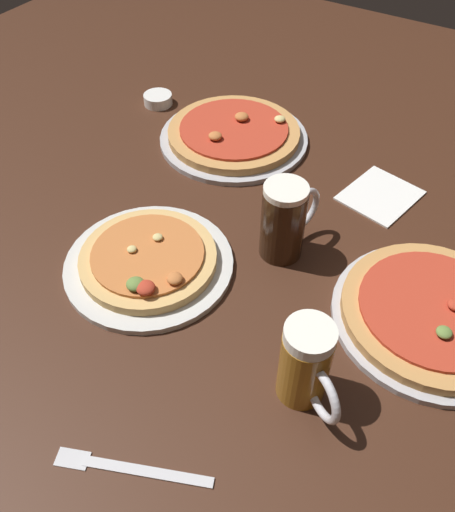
{
  "coord_description": "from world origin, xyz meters",
  "views": [
    {
      "loc": [
        0.34,
        -0.54,
        0.69
      ],
      "look_at": [
        0.0,
        0.0,
        0.02
      ],
      "focal_mm": 36.9,
      "sensor_mm": 36.0,
      "label": 1
    }
  ],
  "objects_px": {
    "pizza_plate_side": "(234,134)",
    "pizza_plate_far": "(433,314)",
    "beer_mug_dark": "(285,220)",
    "pizza_plate_near": "(149,261)",
    "napkin_folded": "(380,195)",
    "beer_mug_amber": "(306,365)",
    "ramekin_sauce": "(158,99)",
    "fork_left": "(129,468)"
  },
  "relations": [
    {
      "from": "napkin_folded",
      "to": "pizza_plate_near",
      "type": "bearing_deg",
      "value": -124.64
    },
    {
      "from": "beer_mug_amber",
      "to": "pizza_plate_side",
      "type": "bearing_deg",
      "value": 130.2
    },
    {
      "from": "pizza_plate_near",
      "to": "ramekin_sauce",
      "type": "relative_size",
      "value": 4.25
    },
    {
      "from": "pizza_plate_near",
      "to": "beer_mug_dark",
      "type": "relative_size",
      "value": 2.0
    },
    {
      "from": "beer_mug_dark",
      "to": "pizza_plate_near",
      "type": "bearing_deg",
      "value": -137.99
    },
    {
      "from": "pizza_plate_near",
      "to": "beer_mug_amber",
      "type": "bearing_deg",
      "value": -13.02
    },
    {
      "from": "pizza_plate_far",
      "to": "beer_mug_amber",
      "type": "xyz_separation_m",
      "value": [
        -0.12,
        -0.23,
        0.05
      ]
    },
    {
      "from": "pizza_plate_near",
      "to": "ramekin_sauce",
      "type": "xyz_separation_m",
      "value": [
        -0.32,
        0.45,
        -0.0
      ]
    },
    {
      "from": "pizza_plate_far",
      "to": "napkin_folded",
      "type": "relative_size",
      "value": 2.16
    },
    {
      "from": "pizza_plate_far",
      "to": "napkin_folded",
      "type": "bearing_deg",
      "value": 125.35
    },
    {
      "from": "pizza_plate_near",
      "to": "pizza_plate_far",
      "type": "xyz_separation_m",
      "value": [
        0.46,
        0.15,
        0.0
      ]
    },
    {
      "from": "beer_mug_amber",
      "to": "ramekin_sauce",
      "type": "bearing_deg",
      "value": 141.26
    },
    {
      "from": "pizza_plate_near",
      "to": "fork_left",
      "type": "bearing_deg",
      "value": -56.46
    },
    {
      "from": "pizza_plate_far",
      "to": "beer_mug_dark",
      "type": "distance_m",
      "value": 0.28
    },
    {
      "from": "pizza_plate_near",
      "to": "ramekin_sauce",
      "type": "distance_m",
      "value": 0.55
    },
    {
      "from": "beer_mug_amber",
      "to": "napkin_folded",
      "type": "relative_size",
      "value": 0.98
    },
    {
      "from": "pizza_plate_far",
      "to": "napkin_folded",
      "type": "distance_m",
      "value": 0.31
    },
    {
      "from": "ramekin_sauce",
      "to": "pizza_plate_side",
      "type": "bearing_deg",
      "value": -8.59
    },
    {
      "from": "pizza_plate_side",
      "to": "ramekin_sauce",
      "type": "distance_m",
      "value": 0.25
    },
    {
      "from": "pizza_plate_side",
      "to": "fork_left",
      "type": "height_order",
      "value": "pizza_plate_side"
    },
    {
      "from": "pizza_plate_near",
      "to": "napkin_folded",
      "type": "height_order",
      "value": "pizza_plate_near"
    },
    {
      "from": "pizza_plate_side",
      "to": "napkin_folded",
      "type": "xyz_separation_m",
      "value": [
        0.36,
        -0.01,
        -0.01
      ]
    },
    {
      "from": "pizza_plate_near",
      "to": "ramekin_sauce",
      "type": "bearing_deg",
      "value": 125.43
    },
    {
      "from": "pizza_plate_side",
      "to": "fork_left",
      "type": "xyz_separation_m",
      "value": [
        0.28,
        -0.71,
        -0.01
      ]
    },
    {
      "from": "beer_mug_dark",
      "to": "fork_left",
      "type": "xyz_separation_m",
      "value": [
        0.02,
        -0.46,
        -0.07
      ]
    },
    {
      "from": "pizza_plate_near",
      "to": "pizza_plate_far",
      "type": "height_order",
      "value": "same"
    },
    {
      "from": "beer_mug_amber",
      "to": "napkin_folded",
      "type": "distance_m",
      "value": 0.49
    },
    {
      "from": "pizza_plate_side",
      "to": "beer_mug_dark",
      "type": "xyz_separation_m",
      "value": [
        0.26,
        -0.25,
        0.06
      ]
    },
    {
      "from": "pizza_plate_side",
      "to": "pizza_plate_far",
      "type": "bearing_deg",
      "value": -26.34
    },
    {
      "from": "beer_mug_amber",
      "to": "fork_left",
      "type": "distance_m",
      "value": 0.27
    },
    {
      "from": "pizza_plate_far",
      "to": "beer_mug_amber",
      "type": "distance_m",
      "value": 0.26
    },
    {
      "from": "beer_mug_dark",
      "to": "ramekin_sauce",
      "type": "distance_m",
      "value": 0.58
    },
    {
      "from": "beer_mug_dark",
      "to": "ramekin_sauce",
      "type": "height_order",
      "value": "beer_mug_dark"
    },
    {
      "from": "pizza_plate_near",
      "to": "fork_left",
      "type": "relative_size",
      "value": 1.47
    },
    {
      "from": "pizza_plate_near",
      "to": "beer_mug_amber",
      "type": "height_order",
      "value": "beer_mug_amber"
    },
    {
      "from": "beer_mug_dark",
      "to": "napkin_folded",
      "type": "xyz_separation_m",
      "value": [
        0.1,
        0.24,
        -0.07
      ]
    },
    {
      "from": "beer_mug_dark",
      "to": "ramekin_sauce",
      "type": "relative_size",
      "value": 2.12
    },
    {
      "from": "beer_mug_amber",
      "to": "ramekin_sauce",
      "type": "height_order",
      "value": "beer_mug_amber"
    },
    {
      "from": "beer_mug_amber",
      "to": "ramekin_sauce",
      "type": "relative_size",
      "value": 2.07
    },
    {
      "from": "pizza_plate_far",
      "to": "ramekin_sauce",
      "type": "height_order",
      "value": "pizza_plate_far"
    },
    {
      "from": "beer_mug_dark",
      "to": "beer_mug_amber",
      "type": "distance_m",
      "value": 0.29
    },
    {
      "from": "pizza_plate_far",
      "to": "pizza_plate_side",
      "type": "bearing_deg",
      "value": 153.66
    }
  ]
}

